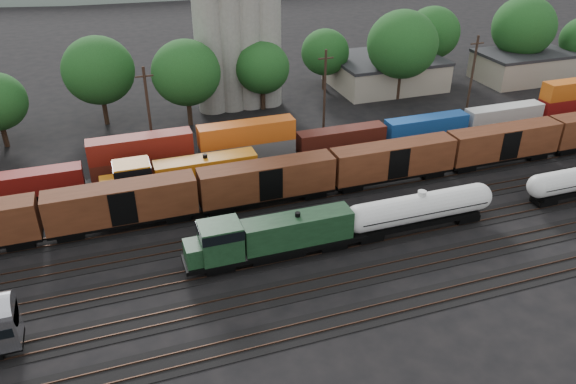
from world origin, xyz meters
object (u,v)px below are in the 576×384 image
object	(u,v)px
green_locomotive	(266,238)
tank_car_a	(420,209)
orange_locomotive	(178,176)
grain_silo	(237,36)

from	to	relation	value
green_locomotive	tank_car_a	bearing A→B (deg)	-0.00
orange_locomotive	grain_silo	xyz separation A→B (m)	(13.93, 26.00, 8.53)
green_locomotive	orange_locomotive	size ratio (longest dim) A/B	0.92
orange_locomotive	grain_silo	world-z (taller)	grain_silo
green_locomotive	tank_car_a	xyz separation A→B (m)	(16.34, -0.00, -0.06)
green_locomotive	tank_car_a	world-z (taller)	green_locomotive
tank_car_a	grain_silo	size ratio (longest dim) A/B	0.57
tank_car_a	grain_silo	bearing A→B (deg)	101.38
orange_locomotive	grain_silo	bearing A→B (deg)	61.82
tank_car_a	grain_silo	xyz separation A→B (m)	(-8.26, 41.00, 8.66)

